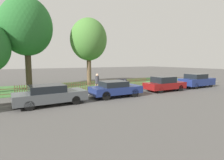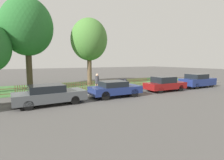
% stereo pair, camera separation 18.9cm
% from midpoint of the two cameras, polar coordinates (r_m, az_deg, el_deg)
% --- Properties ---
extents(ground_plane, '(120.00, 120.00, 0.00)m').
position_cam_midpoint_polar(ground_plane, '(15.06, -1.90, -4.73)').
color(ground_plane, '#565451').
extents(kerb_stone, '(34.10, 0.20, 0.12)m').
position_cam_midpoint_polar(kerb_stone, '(15.13, -2.07, -4.45)').
color(kerb_stone, gray).
rests_on(kerb_stone, ground).
extents(grass_strip, '(34.10, 7.22, 0.01)m').
position_cam_midpoint_polar(grass_strip, '(20.76, -9.79, -1.79)').
color(grass_strip, '#477F3D').
rests_on(grass_strip, ground).
extents(park_fence, '(34.10, 0.05, 0.92)m').
position_cam_midpoint_polar(park_fence, '(17.37, -5.91, -1.76)').
color(park_fence, brown).
rests_on(park_fence, ground).
extents(parked_car_black_saloon, '(4.56, 1.98, 1.32)m').
position_cam_midpoint_polar(parked_car_black_saloon, '(12.17, -19.34, -4.47)').
color(parked_car_black_saloon, '#51565B').
rests_on(parked_car_black_saloon, ground).
extents(parked_car_navy_estate, '(4.14, 1.93, 1.28)m').
position_cam_midpoint_polar(parked_car_navy_estate, '(13.96, 1.34, -2.78)').
color(parked_car_navy_estate, navy).
rests_on(parked_car_navy_estate, ground).
extents(parked_car_red_compact, '(4.09, 1.82, 1.39)m').
position_cam_midpoint_polar(parked_car_red_compact, '(17.38, 17.13, -1.22)').
color(parked_car_red_compact, maroon).
rests_on(parked_car_red_compact, ground).
extents(parked_car_white_van, '(4.05, 1.82, 1.47)m').
position_cam_midpoint_polar(parked_car_white_van, '(21.22, 26.32, -0.17)').
color(parked_car_white_van, navy).
rests_on(parked_car_white_van, ground).
extents(covered_motorcycle, '(2.07, 0.88, 1.20)m').
position_cam_midpoint_polar(covered_motorcycle, '(16.55, 3.22, -1.19)').
color(covered_motorcycle, black).
rests_on(covered_motorcycle, ground).
extents(tree_behind_motorcycle, '(5.16, 5.16, 9.34)m').
position_cam_midpoint_polar(tree_behind_motorcycle, '(20.64, -25.73, 15.29)').
color(tree_behind_motorcycle, '#473828').
rests_on(tree_behind_motorcycle, ground).
extents(tree_mid_park, '(4.23, 4.23, 7.78)m').
position_cam_midpoint_polar(tree_mid_park, '(20.92, -7.24, 12.88)').
color(tree_mid_park, brown).
rests_on(tree_mid_park, ground).
extents(pedestrian_near_fence, '(0.46, 0.46, 1.73)m').
position_cam_midpoint_polar(pedestrian_near_fence, '(15.74, -4.55, -0.68)').
color(pedestrian_near_fence, '#7F6B51').
rests_on(pedestrian_near_fence, ground).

